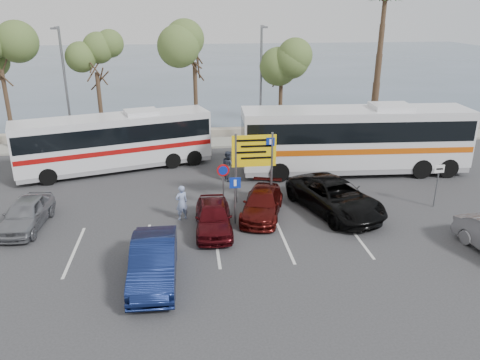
{
  "coord_description": "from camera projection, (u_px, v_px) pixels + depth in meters",
  "views": [
    {
      "loc": [
        -2.28,
        -18.49,
        9.43
      ],
      "look_at": [
        0.29,
        3.0,
        1.28
      ],
      "focal_mm": 35.0,
      "sensor_mm": 36.0,
      "label": 1
    }
  ],
  "objects": [
    {
      "name": "direction_sign",
      "position": [
        254.0,
        156.0,
        22.99
      ],
      "size": [
        2.2,
        0.12,
        3.6
      ],
      "color": "slate",
      "rests_on": "ground"
    },
    {
      "name": "sign_taxi",
      "position": [
        438.0,
        180.0,
        22.73
      ],
      "size": [
        0.5,
        0.07,
        2.2
      ],
      "color": "slate",
      "rests_on": "ground"
    },
    {
      "name": "coach_bus_right",
      "position": [
        354.0,
        142.0,
        27.36
      ],
      "size": [
        13.24,
        3.45,
        4.09
      ],
      "color": "silver",
      "rests_on": "ground"
    },
    {
      "name": "street_lamp_right",
      "position": [
        261.0,
        80.0,
        32.04
      ],
      "size": [
        0.45,
        1.15,
        8.01
      ],
      "color": "slate",
      "rests_on": "kerb_strip"
    },
    {
      "name": "seawall",
      "position": [
        216.0,
        132.0,
        35.52
      ],
      "size": [
        48.0,
        0.8,
        0.6
      ],
      "primitive_type": "cube",
      "color": "gray",
      "rests_on": "ground"
    },
    {
      "name": "ground",
      "position": [
        242.0,
        231.0,
        20.76
      ],
      "size": [
        120.0,
        120.0,
        0.0
      ],
      "primitive_type": "plane",
      "color": "#303033",
      "rests_on": "ground"
    },
    {
      "name": "sign_no_stop",
      "position": [
        223.0,
        180.0,
        22.35
      ],
      "size": [
        0.6,
        0.08,
        2.35
      ],
      "color": "slate",
      "rests_on": "ground"
    },
    {
      "name": "tree_right",
      "position": [
        282.0,
        55.0,
        32.1
      ],
      "size": [
        3.2,
        3.2,
        7.4
      ],
      "color": "#382619",
      "rests_on": "kerb_strip"
    },
    {
      "name": "sea",
      "position": [
        197.0,
        66.0,
        76.52
      ],
      "size": [
        140.0,
        140.0,
        0.0
      ],
      "primitive_type": "plane",
      "color": "#3A505E",
      "rests_on": "ground"
    },
    {
      "name": "tree_left",
      "position": [
        95.0,
        60.0,
        30.77
      ],
      "size": [
        3.2,
        3.2,
        7.2
      ],
      "color": "#382619",
      "rests_on": "kerb_strip"
    },
    {
      "name": "pedestrian_near",
      "position": [
        182.0,
        203.0,
        21.6
      ],
      "size": [
        0.73,
        0.63,
        1.68
      ],
      "primitive_type": "imported",
      "rotation": [
        0.0,
        0.0,
        3.61
      ],
      "color": "#8192BC",
      "rests_on": "ground"
    },
    {
      "name": "kerb_strip",
      "position": [
        218.0,
        143.0,
        33.74
      ],
      "size": [
        44.0,
        2.4,
        0.15
      ],
      "primitive_type": "cube",
      "color": "gray",
      "rests_on": "ground"
    },
    {
      "name": "suv_black",
      "position": [
        335.0,
        197.0,
        22.4
      ],
      "size": [
        4.2,
        6.15,
        1.56
      ],
      "primitive_type": "imported",
      "rotation": [
        0.0,
        0.0,
        0.31
      ],
      "color": "black",
      "rests_on": "ground"
    },
    {
      "name": "car_blue",
      "position": [
        154.0,
        261.0,
        16.84
      ],
      "size": [
        1.62,
        4.56,
        1.5
      ],
      "primitive_type": "imported",
      "rotation": [
        0.0,
        0.0,
        -0.01
      ],
      "color": "#0F1B48",
      "rests_on": "ground"
    },
    {
      "name": "street_lamp_left",
      "position": [
        65.0,
        83.0,
        30.59
      ],
      "size": [
        0.45,
        1.15,
        8.01
      ],
      "color": "slate",
      "rests_on": "kerb_strip"
    },
    {
      "name": "car_red",
      "position": [
        213.0,
        217.0,
        20.57
      ],
      "size": [
        1.7,
        3.99,
        1.34
      ],
      "primitive_type": "imported",
      "rotation": [
        0.0,
        0.0,
        -0.03
      ],
      "color": "#43090E",
      "rests_on": "ground"
    },
    {
      "name": "lane_markings",
      "position": [
        218.0,
        243.0,
        19.7
      ],
      "size": [
        12.02,
        4.2,
        0.01
      ],
      "primitive_type": null,
      "color": "silver",
      "rests_on": "ground"
    },
    {
      "name": "coach_bus_left",
      "position": [
        115.0,
        144.0,
        27.9
      ],
      "size": [
        11.52,
        5.58,
        3.53
      ],
      "color": "silver",
      "rests_on": "ground"
    },
    {
      "name": "car_silver_a",
      "position": [
        26.0,
        214.0,
        20.86
      ],
      "size": [
        1.86,
        4.07,
        1.35
      ],
      "primitive_type": "imported",
      "rotation": [
        0.0,
        0.0,
        -0.07
      ],
      "color": "gray",
      "rests_on": "ground"
    },
    {
      "name": "pedestrian_far",
      "position": [
        228.0,
        166.0,
        26.5
      ],
      "size": [
        0.91,
        1.01,
        1.72
      ],
      "primitive_type": "imported",
      "rotation": [
        0.0,
        0.0,
        1.95
      ],
      "color": "#343B4E",
      "rests_on": "ground"
    },
    {
      "name": "sign_parking",
      "position": [
        235.0,
        194.0,
        20.96
      ],
      "size": [
        0.5,
        0.07,
        2.25
      ],
      "color": "slate",
      "rests_on": "ground"
    },
    {
      "name": "tree_mid",
      "position": [
        194.0,
        49.0,
        31.26
      ],
      "size": [
        3.2,
        3.2,
        8.0
      ],
      "color": "#382619",
      "rests_on": "kerb_strip"
    },
    {
      "name": "car_maroon",
      "position": [
        262.0,
        204.0,
        22.07
      ],
      "size": [
        2.86,
        4.51,
        1.22
      ],
      "primitive_type": "imported",
      "rotation": [
        0.0,
        0.0,
        -0.3
      ],
      "color": "#490E0C",
      "rests_on": "ground"
    }
  ]
}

